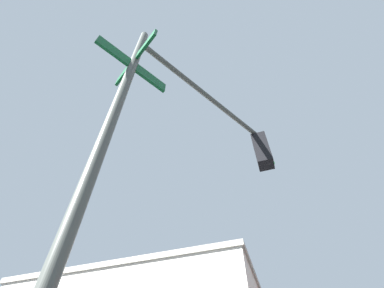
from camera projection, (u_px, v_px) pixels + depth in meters
traffic_signal_near at (202, 140)px, 3.80m from camera, size 2.10×3.18×6.36m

